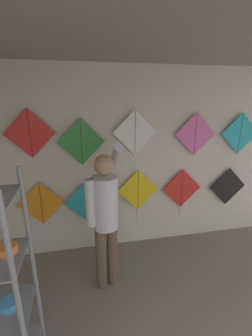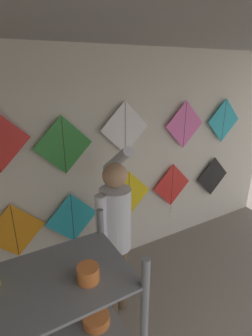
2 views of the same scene
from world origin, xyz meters
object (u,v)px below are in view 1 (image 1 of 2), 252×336
at_px(shopkeeper, 105,212).
at_px(kite_1, 87,202).
at_px(kite_0, 41,204).
at_px(kite_6, 81,142).
at_px(kite_8, 195,134).
at_px(kite_3, 182,190).
at_px(kite_2, 138,192).
at_px(kite_9, 240,133).
at_px(kite_5, 30,133).
at_px(kite_4, 228,187).
at_px(kite_7, 135,132).

distance_m(shopkeeper, kite_1, 0.80).
distance_m(shopkeeper, kite_0, 1.15).
relative_size(kite_1, kite_6, 1.00).
bearing_deg(kite_8, kite_1, 180.00).
xyz_separation_m(kite_3, kite_6, (-1.57, 0.00, 0.86)).
distance_m(kite_2, kite_9, 1.89).
relative_size(kite_3, kite_6, 1.31).
bearing_deg(kite_0, kite_6, 0.00).
height_order(kite_6, kite_8, kite_8).
bearing_deg(kite_0, kite_9, 0.00).
relative_size(kite_0, kite_3, 0.76).
height_order(shopkeeper, kite_8, kite_8).
height_order(kite_1, kite_2, kite_2).
height_order(kite_5, kite_6, kite_5).
bearing_deg(kite_1, kite_6, 180.00).
bearing_deg(kite_6, kite_9, 0.00).
xyz_separation_m(kite_6, kite_8, (1.72, 0.00, 0.05)).
distance_m(kite_3, kite_5, 2.44).
relative_size(kite_3, kite_9, 1.31).
xyz_separation_m(kite_2, kite_4, (1.58, 0.00, -0.04)).
bearing_deg(kite_7, kite_3, -0.05).
bearing_deg(shopkeeper, kite_9, 0.91).
bearing_deg(kite_9, kite_3, -179.96).
bearing_deg(kite_8, kite_3, -179.73).
distance_m(kite_0, kite_7, 1.71).
bearing_deg(kite_7, shopkeeper, -125.72).
height_order(kite_5, kite_9, kite_5).
bearing_deg(kite_2, kite_6, 179.95).
bearing_deg(kite_2, kite_5, 179.97).
bearing_deg(kite_7, kite_4, 0.00).
height_order(kite_1, kite_7, kite_7).
height_order(kite_4, kite_8, kite_8).
distance_m(kite_1, kite_3, 1.54).
bearing_deg(kite_1, kite_3, -0.03).
distance_m(kite_1, kite_7, 1.27).
height_order(kite_7, kite_9, kite_7).
bearing_deg(kite_7, kite_0, 180.00).
distance_m(kite_2, kite_6, 1.17).
distance_m(kite_1, kite_8, 1.95).
xyz_separation_m(kite_0, kite_6, (0.63, 0.00, 0.89)).
xyz_separation_m(kite_3, kite_8, (0.15, 0.00, 0.92)).
xyz_separation_m(kite_3, kite_9, (0.94, 0.00, 0.90)).
relative_size(kite_4, kite_7, 1.00).
bearing_deg(kite_2, kite_1, 179.95).
relative_size(kite_0, kite_7, 1.00).
bearing_deg(kite_4, kite_0, 180.00).
bearing_deg(kite_9, kite_5, 180.00).
height_order(kite_0, kite_4, kite_4).
height_order(shopkeeper, kite_9, kite_9).
relative_size(kite_2, kite_4, 1.31).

